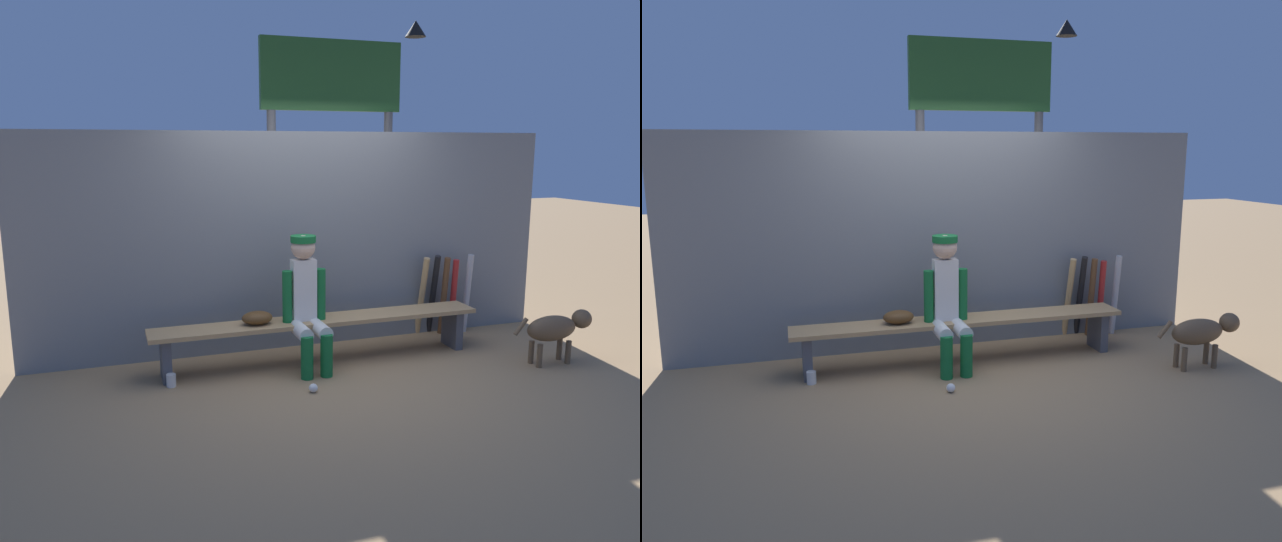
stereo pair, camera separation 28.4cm
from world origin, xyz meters
TOP-DOWN VIEW (x-y plane):
  - ground_plane at (0.00, 0.00)m, footprint 30.00×30.00m
  - chainlink_fence at (0.00, 0.54)m, footprint 5.35×0.03m
  - dugout_bench at (0.00, 0.00)m, footprint 3.13×0.36m
  - player_seated at (-0.16, -0.10)m, footprint 0.41×0.55m
  - baseball_glove at (-0.60, 0.00)m, footprint 0.28×0.20m
  - bat_wood_tan at (1.30, 0.45)m, footprint 0.07×0.25m
  - bat_aluminum_black at (1.43, 0.44)m, footprint 0.10×0.28m
  - bat_wood_dark at (1.53, 0.38)m, footprint 0.08×0.18m
  - bat_aluminum_red at (1.64, 0.37)m, footprint 0.09×0.16m
  - bat_aluminum_silver at (1.81, 0.37)m, footprint 0.06×0.15m
  - baseball at (-0.30, -0.69)m, footprint 0.07×0.07m
  - cup_on_ground at (-1.39, -0.18)m, footprint 0.08×0.08m
  - cup_on_bench at (-0.24, 0.00)m, footprint 0.08×0.08m
  - scoreboard at (0.72, 1.50)m, footprint 1.92×0.27m
  - dog at (2.07, -0.75)m, footprint 0.84×0.20m

SIDE VIEW (x-z plane):
  - ground_plane at x=0.00m, z-range 0.00..0.00m
  - baseball at x=-0.30m, z-range 0.00..0.07m
  - cup_on_ground at x=-1.39m, z-range 0.00..0.11m
  - dog at x=2.07m, z-range 0.09..0.58m
  - dugout_bench at x=0.00m, z-range 0.13..0.55m
  - bat_aluminum_red at x=1.64m, z-range 0.00..0.83m
  - bat_wood_dark at x=1.53m, z-range 0.00..0.85m
  - bat_wood_tan at x=1.30m, z-range 0.00..0.86m
  - bat_aluminum_silver at x=1.81m, z-range 0.00..0.87m
  - bat_aluminum_black at x=1.43m, z-range 0.00..0.88m
  - cup_on_bench at x=-0.24m, z-range 0.42..0.53m
  - baseball_glove at x=-0.60m, z-range 0.42..0.54m
  - player_seated at x=-0.16m, z-range 0.04..1.25m
  - chainlink_fence at x=0.00m, z-range 0.00..2.13m
  - scoreboard at x=0.72m, z-range 0.64..4.03m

